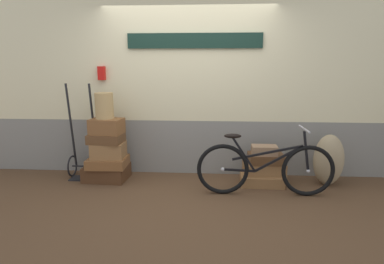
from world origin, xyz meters
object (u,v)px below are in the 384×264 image
(suitcase_1, at_px, (108,162))
(suitcase_2, at_px, (109,150))
(suitcase_7, at_px, (266,158))
(burlap_sack, at_px, (329,160))
(suitcase_0, at_px, (107,172))
(suitcase_6, at_px, (264,168))
(luggage_trolley, at_px, (84,157))
(suitcase_8, at_px, (264,150))
(wicker_basket, at_px, (104,106))
(bicycle, at_px, (265,169))
(suitcase_3, at_px, (106,138))
(suitcase_5, at_px, (262,179))

(suitcase_1, xyz_separation_m, suitcase_2, (0.02, 0.01, 0.18))
(suitcase_7, bearing_deg, burlap_sack, -1.88)
(suitcase_0, xyz_separation_m, burlap_sack, (3.18, -0.01, 0.26))
(suitcase_6, height_order, suitcase_7, suitcase_7)
(burlap_sack, bearing_deg, luggage_trolley, 178.53)
(suitcase_7, bearing_deg, suitcase_8, -137.36)
(wicker_basket, relative_size, bicycle, 0.21)
(bicycle, bearing_deg, burlap_sack, 24.36)
(suitcase_6, bearing_deg, suitcase_0, 175.29)
(suitcase_2, xyz_separation_m, suitcase_8, (2.22, -0.01, 0.04))
(suitcase_0, height_order, suitcase_3, suitcase_3)
(suitcase_6, distance_m, suitcase_7, 0.15)
(suitcase_5, distance_m, suitcase_8, 0.43)
(suitcase_6, relative_size, luggage_trolley, 0.40)
(suitcase_3, relative_size, wicker_basket, 1.27)
(suitcase_1, xyz_separation_m, suitcase_7, (2.27, 0.03, 0.09))
(suitcase_1, height_order, luggage_trolley, luggage_trolley)
(suitcase_3, height_order, suitcase_7, suitcase_3)
(luggage_trolley, distance_m, burlap_sack, 3.54)
(wicker_basket, bearing_deg, luggage_trolley, 164.98)
(suitcase_0, xyz_separation_m, bicycle, (2.23, -0.44, 0.25))
(suitcase_2, bearing_deg, suitcase_8, -2.79)
(suitcase_5, relative_size, burlap_sack, 0.82)
(suitcase_1, xyz_separation_m, luggage_trolley, (-0.41, 0.13, 0.03))
(wicker_basket, bearing_deg, bicycle, -10.65)
(burlap_sack, bearing_deg, suitcase_7, -179.55)
(bicycle, bearing_deg, suitcase_1, 169.88)
(suitcase_2, distance_m, suitcase_6, 2.25)
(suitcase_0, height_order, burlap_sack, burlap_sack)
(suitcase_3, bearing_deg, suitcase_1, -13.04)
(suitcase_3, xyz_separation_m, wicker_basket, (-0.01, 0.02, 0.47))
(suitcase_3, distance_m, suitcase_8, 2.25)
(suitcase_6, bearing_deg, suitcase_3, 176.35)
(suitcase_2, xyz_separation_m, luggage_trolley, (-0.42, 0.12, -0.15))
(suitcase_1, distance_m, luggage_trolley, 0.43)
(suitcase_6, bearing_deg, burlap_sack, -6.02)
(suitcase_2, bearing_deg, suitcase_7, -1.90)
(suitcase_7, bearing_deg, luggage_trolley, 175.58)
(suitcase_3, bearing_deg, suitcase_7, 3.91)
(wicker_basket, bearing_deg, suitcase_1, -54.85)
(suitcase_3, bearing_deg, suitcase_8, 3.03)
(luggage_trolley, bearing_deg, suitcase_7, -2.09)
(suitcase_7, distance_m, bicycle, 0.43)
(burlap_sack, bearing_deg, suitcase_0, 179.87)
(suitcase_7, bearing_deg, bicycle, -103.23)
(suitcase_5, bearing_deg, suitcase_1, -178.46)
(suitcase_6, xyz_separation_m, wicker_basket, (-2.27, -0.03, 0.88))
(suitcase_8, bearing_deg, suitcase_0, 179.68)
(suitcase_7, bearing_deg, suitcase_1, 178.44)
(suitcase_5, height_order, bicycle, bicycle)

